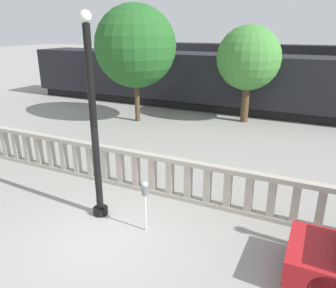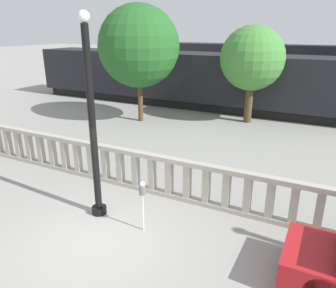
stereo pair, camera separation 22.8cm
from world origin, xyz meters
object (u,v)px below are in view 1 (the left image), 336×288
object	(u,v)px
lamppost	(94,128)
train_far	(262,60)
tree_right	(135,46)
train_near	(223,81)
parking_meter	(145,192)
tree_left	(249,58)

from	to	relation	value
lamppost	train_far	size ratio (longest dim) A/B	0.25
lamppost	tree_right	bearing A→B (deg)	114.67
lamppost	train_near	xyz separation A→B (m)	(-0.65, 13.61, -0.70)
parking_meter	tree_left	size ratio (longest dim) A/B	0.27
lamppost	parking_meter	world-z (taller)	lamppost
parking_meter	train_far	world-z (taller)	train_far
parking_meter	train_far	distance (m)	29.08
parking_meter	tree_left	world-z (taller)	tree_left
parking_meter	train_near	bearing A→B (deg)	98.96
lamppost	train_near	world-z (taller)	lamppost
parking_meter	train_far	xyz separation A→B (m)	(-2.63, 28.95, 0.67)
parking_meter	tree_right	size ratio (longest dim) A/B	0.22
train_near	tree_left	world-z (taller)	tree_left
train_far	tree_left	distance (m)	17.79
train_near	tree_right	size ratio (longest dim) A/B	4.46
lamppost	train_far	xyz separation A→B (m)	(-1.12, 28.82, -0.72)
train_near	tree_left	xyz separation A→B (m)	(1.95, -2.33, 1.61)
parking_meter	train_near	world-z (taller)	train_near
train_far	tree_right	world-z (taller)	tree_right
parking_meter	train_far	bearing A→B (deg)	95.19
train_near	parking_meter	bearing A→B (deg)	-81.04
train_near	tree_right	world-z (taller)	tree_right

